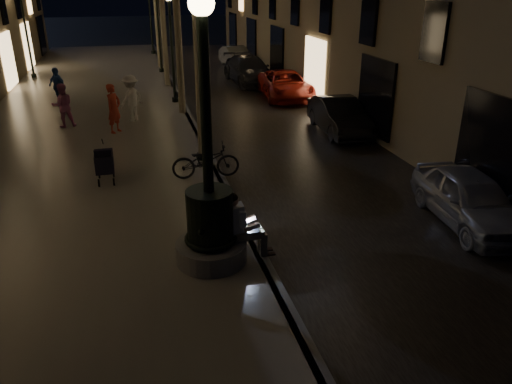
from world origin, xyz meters
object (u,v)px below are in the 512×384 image
object	(u,v)px
stroller	(104,162)
pedestrian_pink	(63,105)
fountain_lamppost	(210,214)
lamp_curb_a	(197,59)
car_rear	(249,70)
lamp_curb_d	(150,10)
lamp_curb_c	(158,18)
car_front	(470,199)
pedestrian_blue	(57,87)
car_third	(285,85)
pedestrian_white	(131,98)
lamp_curb_b	(171,32)
lamp_left_c	(24,20)
bicycle	(206,161)
seated_man_laptop	(241,223)
pedestrian_red	(114,108)
car_second	(339,116)
car_fifth	(236,57)

from	to	relation	value
stroller	pedestrian_pink	bearing A→B (deg)	103.59
fountain_lamppost	lamp_curb_a	xyz separation A→B (m)	(0.70, 6.00, 2.02)
stroller	car_rear	world-z (taller)	car_rear
lamp_curb_a	lamp_curb_d	xyz separation A→B (m)	(0.00, 24.00, 0.00)
lamp_curb_c	car_front	bearing A→B (deg)	-75.63
pedestrian_blue	pedestrian_pink	bearing A→B (deg)	-38.43
stroller	car_third	xyz separation A→B (m)	(8.12, 9.53, -0.15)
pedestrian_pink	pedestrian_white	size ratio (longest dim) A/B	0.91
lamp_curb_b	lamp_curb_d	bearing A→B (deg)	90.00
lamp_curb_c	car_third	size ratio (longest dim) A/B	1.04
lamp_left_c	bicycle	world-z (taller)	lamp_left_c
car_rear	lamp_left_c	bearing A→B (deg)	159.89
lamp_curb_c	seated_man_laptop	bearing A→B (deg)	-90.22
fountain_lamppost	lamp_curb_a	distance (m)	6.37
lamp_left_c	pedestrian_red	distance (m)	13.29
lamp_curb_c	car_rear	distance (m)	6.29
car_second	car_rear	distance (m)	10.18
lamp_curb_b	car_rear	distance (m)	6.78
lamp_curb_d	pedestrian_pink	distance (m)	19.72
seated_man_laptop	bicycle	bearing A→B (deg)	90.18
bicycle	seated_man_laptop	bearing A→B (deg)	-176.58
fountain_lamppost	lamp_curb_b	bearing A→B (deg)	87.14
pedestrian_blue	car_second	bearing A→B (deg)	11.86
lamp_left_c	car_front	distance (m)	25.03
car_front	car_rear	world-z (taller)	car_rear
pedestrian_red	lamp_curb_d	bearing A→B (deg)	31.02
lamp_curb_b	pedestrian_blue	xyz separation A→B (m)	(-4.98, 0.56, -2.21)
fountain_lamppost	seated_man_laptop	bearing A→B (deg)	0.00
pedestrian_red	car_front	bearing A→B (deg)	-100.41
lamp_curb_a	pedestrian_red	world-z (taller)	lamp_curb_a
fountain_lamppost	lamp_left_c	world-z (taller)	fountain_lamppost
lamp_left_c	bicycle	xyz separation A→B (m)	(7.00, -17.54, -2.54)
car_second	pedestrian_pink	size ratio (longest dim) A/B	2.41
lamp_curb_a	pedestrian_blue	size ratio (longest dim) A/B	2.92
lamp_left_c	car_third	bearing A→B (deg)	-31.75
lamp_curb_c	stroller	world-z (taller)	lamp_curb_c
lamp_curb_c	bicycle	distance (m)	17.72
lamp_curb_a	bicycle	xyz separation A→B (m)	(-0.10, -1.54, -2.54)
fountain_lamppost	lamp_curb_b	xyz separation A→B (m)	(0.70, 14.00, 2.02)
lamp_curb_c	car_second	distance (m)	15.01
stroller	pedestrian_white	distance (m)	6.45
lamp_curb_d	bicycle	size ratio (longest dim) A/B	2.57
stroller	bicycle	size ratio (longest dim) A/B	0.63
car_fifth	bicycle	distance (m)	20.24
car_third	bicycle	world-z (taller)	car_third
seated_man_laptop	car_fifth	world-z (taller)	seated_man_laptop
car_fifth	pedestrian_blue	size ratio (longest dim) A/B	2.32
car_front	car_third	world-z (taller)	car_third
fountain_lamppost	pedestrian_pink	xyz separation A→B (m)	(-3.72, 10.91, -0.20)
car_second	pedestrian_blue	bearing A→B (deg)	152.57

